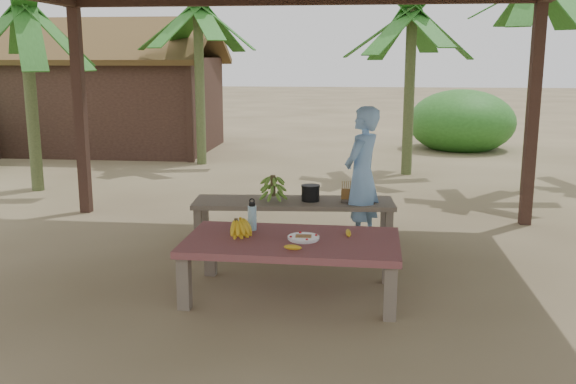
# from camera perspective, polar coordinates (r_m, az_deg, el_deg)

# --- Properties ---
(ground) EXTENTS (80.00, 80.00, 0.00)m
(ground) POSITION_cam_1_polar(r_m,az_deg,el_deg) (5.99, -1.36, -7.63)
(ground) COLOR brown
(ground) RESTS_ON ground
(work_table) EXTENTS (1.82, 1.04, 0.50)m
(work_table) POSITION_cam_1_polar(r_m,az_deg,el_deg) (5.43, 0.35, -4.85)
(work_table) COLOR brown
(work_table) RESTS_ON ground
(bench) EXTENTS (2.24, 0.77, 0.45)m
(bench) POSITION_cam_1_polar(r_m,az_deg,el_deg) (7.09, 0.50, -1.21)
(bench) COLOR brown
(bench) RESTS_ON ground
(ripe_banana_bunch) EXTENTS (0.33, 0.30, 0.16)m
(ripe_banana_bunch) POSITION_cam_1_polar(r_m,az_deg,el_deg) (5.52, -4.62, -3.03)
(ripe_banana_bunch) COLOR yellow
(ripe_banana_bunch) RESTS_ON work_table
(plate) EXTENTS (0.27, 0.27, 0.04)m
(plate) POSITION_cam_1_polar(r_m,az_deg,el_deg) (5.38, 1.39, -4.11)
(plate) COLOR white
(plate) RESTS_ON work_table
(loose_banana_front) EXTENTS (0.15, 0.09, 0.04)m
(loose_banana_front) POSITION_cam_1_polar(r_m,az_deg,el_deg) (5.10, 0.42, -4.94)
(loose_banana_front) COLOR yellow
(loose_banana_front) RESTS_ON work_table
(loose_banana_side) EXTENTS (0.06, 0.15, 0.04)m
(loose_banana_side) POSITION_cam_1_polar(r_m,az_deg,el_deg) (5.53, 5.39, -3.65)
(loose_banana_side) COLOR yellow
(loose_banana_side) RESTS_ON work_table
(water_flask) EXTENTS (0.08, 0.08, 0.29)m
(water_flask) POSITION_cam_1_polar(r_m,az_deg,el_deg) (5.67, -3.20, -2.22)
(water_flask) COLOR #3E97C3
(water_flask) RESTS_ON work_table
(green_banana_stalk) EXTENTS (0.28, 0.28, 0.30)m
(green_banana_stalk) POSITION_cam_1_polar(r_m,az_deg,el_deg) (7.05, -1.34, 0.42)
(green_banana_stalk) COLOR #598C2D
(green_banana_stalk) RESTS_ON bench
(cooking_pot) EXTENTS (0.20, 0.20, 0.17)m
(cooking_pot) POSITION_cam_1_polar(r_m,az_deg,el_deg) (7.06, 2.01, -0.12)
(cooking_pot) COLOR black
(cooking_pot) RESTS_ON bench
(skewer_rack) EXTENTS (0.19, 0.09, 0.24)m
(skewer_rack) POSITION_cam_1_polar(r_m,az_deg,el_deg) (7.01, 5.38, 0.06)
(skewer_rack) COLOR #A57F47
(skewer_rack) RESTS_ON bench
(woman) EXTENTS (0.56, 0.65, 1.50)m
(woman) POSITION_cam_1_polar(r_m,az_deg,el_deg) (6.99, 6.60, 1.48)
(woman) COLOR #7BACE9
(woman) RESTS_ON ground
(hut) EXTENTS (4.40, 3.43, 2.85)m
(hut) POSITION_cam_1_polar(r_m,az_deg,el_deg) (14.61, -14.86, 7.95)
(hut) COLOR black
(hut) RESTS_ON ground
(banana_plant_n) EXTENTS (1.80, 1.80, 3.00)m
(banana_plant_n) POSITION_cam_1_polar(r_m,az_deg,el_deg) (11.26, 10.95, 14.29)
(banana_plant_n) COLOR #596638
(banana_plant_n) RESTS_ON ground
(banana_plant_nw) EXTENTS (1.80, 1.80, 3.16)m
(banana_plant_nw) POSITION_cam_1_polar(r_m,az_deg,el_deg) (12.29, -8.01, 14.88)
(banana_plant_nw) COLOR #596638
(banana_plant_nw) RESTS_ON ground
(banana_plant_w) EXTENTS (1.80, 1.80, 2.93)m
(banana_plant_w) POSITION_cam_1_polar(r_m,az_deg,el_deg) (10.40, -22.34, 13.47)
(banana_plant_w) COLOR #596638
(banana_plant_w) RESTS_ON ground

